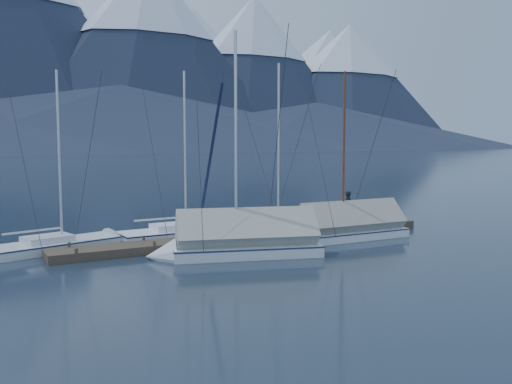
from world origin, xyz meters
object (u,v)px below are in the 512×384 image
(sailboat_open_mid, at_px, (195,233))
(sailboat_covered_near, at_px, (340,230))
(sailboat_covered_far, at_px, (233,244))
(sailboat_open_right, at_px, (284,225))
(sailboat_open_left, at_px, (72,245))
(person, at_px, (349,207))

(sailboat_open_mid, distance_m, sailboat_covered_near, 6.81)
(sailboat_open_mid, height_order, sailboat_covered_near, sailboat_open_mid)
(sailboat_covered_near, xyz_separation_m, sailboat_covered_far, (-5.96, -0.91, 0.04))
(sailboat_open_mid, xyz_separation_m, sailboat_open_right, (4.93, -0.12, 0.01))
(sailboat_open_left, bearing_deg, person, -7.70)
(sailboat_open_right, relative_size, person, 5.66)
(sailboat_open_right, xyz_separation_m, sailboat_covered_near, (0.59, -3.86, 0.26))
(sailboat_open_mid, height_order, person, sailboat_open_mid)
(person, bearing_deg, sailboat_open_left, 94.88)
(sailboat_covered_near, bearing_deg, person, 44.05)
(sailboat_open_right, xyz_separation_m, sailboat_covered_far, (-5.37, -4.77, 0.30))
(sailboat_open_mid, height_order, sailboat_covered_far, sailboat_covered_far)
(sailboat_open_right, distance_m, sailboat_covered_far, 7.19)
(sailboat_covered_near, bearing_deg, sailboat_open_mid, 144.23)
(sailboat_open_left, relative_size, sailboat_open_mid, 0.96)
(sailboat_open_right, distance_m, person, 3.40)
(sailboat_open_left, xyz_separation_m, sailboat_covered_near, (11.14, -3.83, 0.28))
(sailboat_open_left, relative_size, person, 4.99)
(sailboat_open_right, relative_size, sailboat_covered_near, 1.09)
(person, bearing_deg, sailboat_open_right, 68.60)
(sailboat_covered_far, bearing_deg, sailboat_open_mid, 84.90)
(sailboat_open_left, relative_size, sailboat_covered_near, 0.96)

